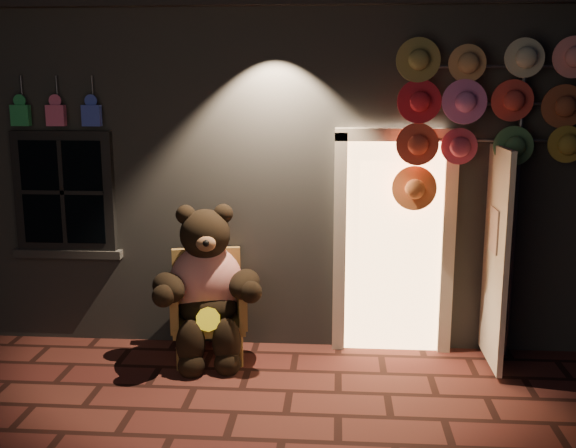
# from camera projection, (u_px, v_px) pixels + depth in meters

# --- Properties ---
(ground) EXTENTS (60.00, 60.00, 0.00)m
(ground) POSITION_uv_depth(u_px,v_px,m) (235.00, 412.00, 5.42)
(ground) COLOR #552720
(ground) RESTS_ON ground
(shop_building) EXTENTS (7.30, 5.95, 3.51)m
(shop_building) POSITION_uv_depth(u_px,v_px,m) (278.00, 150.00, 8.97)
(shop_building) COLOR slate
(shop_building) RESTS_ON ground
(wicker_armchair) EXTENTS (0.81, 0.76, 1.02)m
(wicker_armchair) POSITION_uv_depth(u_px,v_px,m) (208.00, 304.00, 6.50)
(wicker_armchair) COLOR olive
(wicker_armchair) RESTS_ON ground
(teddy_bear) EXTENTS (1.09, 0.95, 1.53)m
(teddy_bear) POSITION_uv_depth(u_px,v_px,m) (207.00, 286.00, 6.33)
(teddy_bear) COLOR red
(teddy_bear) RESTS_ON ground
(hat_rack) EXTENTS (1.69, 0.22, 2.99)m
(hat_rack) POSITION_uv_depth(u_px,v_px,m) (485.00, 113.00, 6.04)
(hat_rack) COLOR #59595E
(hat_rack) RESTS_ON ground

